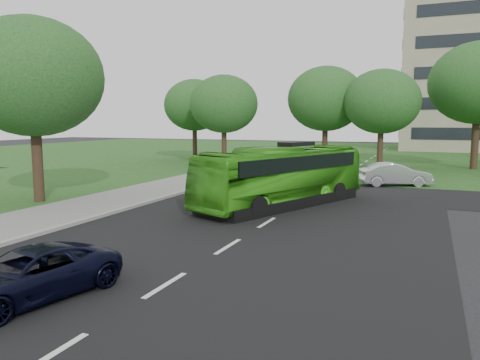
{
  "coord_description": "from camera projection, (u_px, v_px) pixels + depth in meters",
  "views": [
    {
      "loc": [
        6.15,
        -15.98,
        4.21
      ],
      "look_at": [
        -1.61,
        3.01,
        1.6
      ],
      "focal_mm": 35.0,
      "sensor_mm": 36.0,
      "label": 1
    }
  ],
  "objects": [
    {
      "name": "tree_park_d",
      "position": [
        479.0,
        83.0,
        39.96
      ],
      "size": [
        8.26,
        8.26,
        10.92
      ],
      "color": "black",
      "rests_on": "ground"
    },
    {
      "name": "street_surfaces",
      "position": [
        344.0,
        172.0,
        38.54
      ],
      "size": [
        120.0,
        120.0,
        0.15
      ],
      "color": "black",
      "rests_on": "ground"
    },
    {
      "name": "tree_park_f",
      "position": [
        194.0,
        105.0,
        49.8
      ],
      "size": [
        6.44,
        6.44,
        8.59
      ],
      "color": "black",
      "rests_on": "ground"
    },
    {
      "name": "bus",
      "position": [
        283.0,
        176.0,
        23.19
      ],
      "size": [
        6.3,
        10.68,
        2.93
      ],
      "primitive_type": "imported",
      "rotation": [
        0.0,
        0.0,
        -0.39
      ],
      "color": "#359918",
      "rests_on": "ground"
    },
    {
      "name": "tree_park_c",
      "position": [
        382.0,
        102.0,
        39.73
      ],
      "size": [
        6.45,
        6.45,
        8.56
      ],
      "color": "black",
      "rests_on": "ground"
    },
    {
      "name": "tree_park_b",
      "position": [
        326.0,
        99.0,
        43.05
      ],
      "size": [
        7.01,
        7.01,
        9.19
      ],
      "color": "black",
      "rests_on": "ground"
    },
    {
      "name": "suv",
      "position": [
        29.0,
        275.0,
        11.02
      ],
      "size": [
        2.93,
        4.68,
        1.21
      ],
      "primitive_type": "imported",
      "rotation": [
        0.0,
        0.0,
        -0.23
      ],
      "color": "black",
      "rests_on": "ground"
    },
    {
      "name": "sedan",
      "position": [
        395.0,
        174.0,
        30.32
      ],
      "size": [
        4.8,
        3.19,
        1.49
      ],
      "primitive_type": "imported",
      "rotation": [
        0.0,
        0.0,
        1.96
      ],
      "color": "silver",
      "rests_on": "ground"
    },
    {
      "name": "tree_park_a",
      "position": [
        224.0,
        104.0,
        43.63
      ],
      "size": [
        6.37,
        6.37,
        8.46
      ],
      "color": "black",
      "rests_on": "ground"
    },
    {
      "name": "ground",
      "position": [
        249.0,
        234.0,
        17.51
      ],
      "size": [
        160.0,
        160.0,
        0.0
      ],
      "primitive_type": "plane",
      "color": "black",
      "rests_on": "ground"
    },
    {
      "name": "tree_side_near",
      "position": [
        33.0,
        77.0,
        23.67
      ],
      "size": [
        7.08,
        7.08,
        9.41
      ],
      "color": "black",
      "rests_on": "ground"
    }
  ]
}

